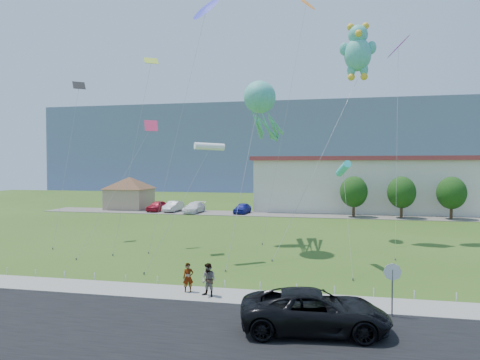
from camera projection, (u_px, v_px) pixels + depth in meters
name	position (u px, v px, depth m)	size (l,w,h in m)	color
ground	(214.00, 282.00, 25.38)	(160.00, 160.00, 0.00)	#325016
road	(163.00, 333.00, 17.55)	(80.00, 8.00, 0.06)	black
sidewalk	(200.00, 294.00, 22.69)	(80.00, 2.50, 0.10)	gray
parking_strip	(279.00, 214.00, 59.64)	(70.00, 6.00, 0.06)	#59544C
hill_ridge	(308.00, 148.00, 142.42)	(160.00, 50.00, 25.00)	slate
pavilion	(129.00, 190.00, 67.30)	(9.20, 9.20, 5.00)	tan
warehouse	(462.00, 184.00, 63.08)	(61.00, 15.00, 8.20)	beige
stop_sign	(392.00, 277.00, 19.29)	(0.80, 0.07, 2.50)	slate
rope_fence	(208.00, 283.00, 24.10)	(26.05, 0.05, 0.50)	white
tree_near	(354.00, 192.00, 56.53)	(3.60, 3.60, 5.47)	#3F2B19
tree_mid	(402.00, 192.00, 55.33)	(3.60, 3.60, 5.47)	#3F2B19
tree_far	(451.00, 193.00, 54.12)	(3.60, 3.60, 5.47)	#3F2B19
suv	(315.00, 311.00, 17.61)	(2.81, 6.10, 1.70)	black
pedestrian_left	(188.00, 278.00, 22.94)	(0.57, 0.37, 1.56)	gray
pedestrian_right	(209.00, 280.00, 22.16)	(0.84, 0.65, 1.72)	gray
parked_car_red	(157.00, 206.00, 63.58)	(1.83, 4.54, 1.55)	#B1152A
parked_car_silver	(173.00, 206.00, 63.11)	(1.61, 4.63, 1.53)	#BBBAC1
parked_car_white	(194.00, 207.00, 61.64)	(2.10, 5.16, 1.50)	white
parked_car_blue	(242.00, 208.00, 60.76)	(1.74, 4.32, 1.47)	navy
octopus_kite	(262.00, 109.00, 35.24)	(2.55, 13.84, 13.60)	teal
teddy_bear_kite	(358.00, 50.00, 38.21)	(8.09, 10.72, 19.62)	teal
small_kite_cyan	(343.00, 169.00, 29.29)	(0.79, 5.18, 7.11)	#2ED0D2
small_kite_orange	(305.00, 9.00, 40.28)	(4.36, 5.62, 22.98)	orange
small_kite_white	(209.00, 147.00, 30.61)	(3.30, 5.82, 8.69)	white
small_kite_pink	(144.00, 139.00, 35.79)	(3.82, 7.11, 10.71)	#E0315E
small_kite_purple	(398.00, 51.00, 38.16)	(2.25, 9.14, 18.29)	#BF38E3
small_kite_yellow	(146.00, 85.00, 33.99)	(2.79, 3.34, 15.71)	#A2C82F
small_kite_black	(76.00, 104.00, 39.28)	(1.44, 5.99, 14.80)	black
small_kite_blue	(205.00, 14.00, 38.08)	(3.85, 7.02, 21.62)	#242BD0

